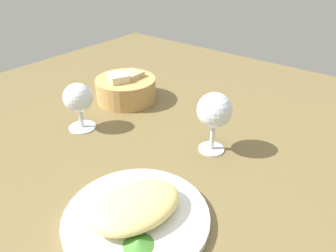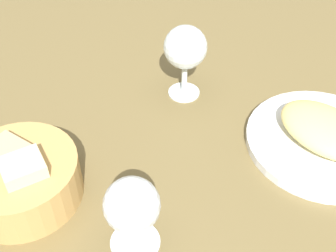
{
  "view_description": "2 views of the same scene",
  "coord_description": "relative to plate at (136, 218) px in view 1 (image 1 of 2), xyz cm",
  "views": [
    {
      "loc": [
        -41.99,
        -38.37,
        40.1
      ],
      "look_at": [
        4.92,
        -1.22,
        4.64
      ],
      "focal_mm": 34.53,
      "sensor_mm": 36.0,
      "label": 1
    },
    {
      "loc": [
        -22.85,
        41.95,
        48.81
      ],
      "look_at": [
        3.84,
        2.82,
        4.46
      ],
      "focal_mm": 46.19,
      "sensor_mm": 36.0,
      "label": 2
    }
  ],
  "objects": [
    {
      "name": "ground_plane",
      "position": [
        15.89,
        11.19,
        -1.7
      ],
      "size": [
        140.0,
        140.0,
        2.0
      ],
      "primitive_type": "cube",
      "color": "brown"
    },
    {
      "name": "wine_glass_near",
      "position": [
        24.96,
        1.27,
        8.46
      ],
      "size": [
        7.31,
        7.31,
        13.33
      ],
      "color": "silver",
      "rests_on": "ground_plane"
    },
    {
      "name": "bread_basket",
      "position": [
        31.2,
        33.07,
        2.76
      ],
      "size": [
        16.47,
        16.47,
        8.29
      ],
      "color": "tan",
      "rests_on": "ground_plane"
    },
    {
      "name": "lettuce_garnish",
      "position": [
        -4.09,
        -4.31,
        1.23
      ],
      "size": [
        4.69,
        4.69,
        1.06
      ],
      "primitive_type": "cone",
      "color": "#41842F",
      "rests_on": "plate"
    },
    {
      "name": "wine_glass_far",
      "position": [
        13.52,
        30.57,
        6.7
      ],
      "size": [
        6.82,
        6.82,
        11.42
      ],
      "color": "silver",
      "rests_on": "ground_plane"
    },
    {
      "name": "plate",
      "position": [
        0.0,
        0.0,
        0.0
      ],
      "size": [
        23.72,
        23.72,
        1.4
      ],
      "primitive_type": "cylinder",
      "color": "white",
      "rests_on": "ground_plane"
    },
    {
      "name": "omelette",
      "position": [
        0.0,
        0.0,
        2.59
      ],
      "size": [
        17.66,
        14.32,
        3.79
      ],
      "primitive_type": "ellipsoid",
      "rotation": [
        0.0,
        0.0,
        -0.28
      ],
      "color": "#EAD27B",
      "rests_on": "plate"
    }
  ]
}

